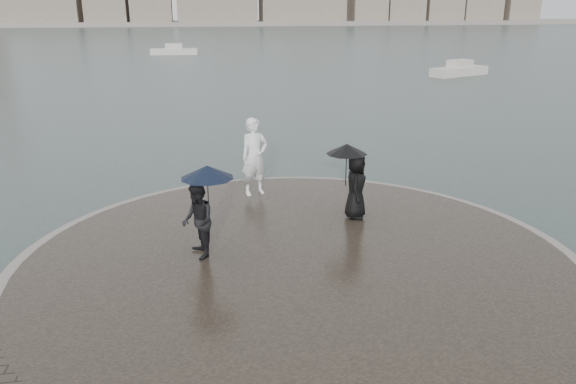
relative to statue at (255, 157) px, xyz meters
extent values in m
plane|color=#2B3835|center=(0.43, -8.02, -1.48)|extent=(400.00, 400.00, 0.00)
cylinder|color=gray|center=(0.43, -4.52, -1.32)|extent=(12.50, 12.50, 0.32)
cylinder|color=#2D261E|center=(0.43, -4.52, -1.30)|extent=(11.90, 11.90, 0.36)
imported|color=white|center=(0.00, 0.00, 0.00)|extent=(0.95, 0.77, 2.25)
imported|color=black|center=(-1.70, -4.09, -0.29)|extent=(0.78, 0.92, 1.67)
cylinder|color=black|center=(-1.45, -3.99, 0.23)|extent=(0.02, 0.02, 0.90)
cone|color=#101B31|center=(-1.45, -3.99, 0.78)|extent=(1.15, 1.15, 0.28)
imported|color=black|center=(2.34, -2.34, -0.28)|extent=(0.79, 0.96, 1.69)
cylinder|color=black|center=(2.09, -2.24, 0.18)|extent=(0.02, 0.02, 0.90)
cone|color=black|center=(2.09, -2.24, 0.70)|extent=(1.05, 1.05, 0.26)
cube|color=gray|center=(0.43, 154.98, -0.88)|extent=(260.00, 20.00, 1.20)
cube|color=gray|center=(-47.57, 151.98, 3.02)|extent=(10.00, 10.00, 9.00)
cube|color=gray|center=(-36.57, 151.98, 4.52)|extent=(12.00, 10.00, 12.00)
cube|color=gray|center=(-23.57, 151.98, 3.52)|extent=(11.00, 10.00, 10.00)
cube|color=gray|center=(-11.57, 151.98, 4.02)|extent=(11.00, 10.00, 11.00)
cube|color=gray|center=(0.43, 151.98, 3.02)|extent=(10.00, 10.00, 9.00)
cube|color=gray|center=(11.43, 151.98, 4.52)|extent=(12.00, 10.00, 12.00)
cube|color=gray|center=(24.43, 151.98, 3.52)|extent=(11.00, 10.00, 10.00)
cube|color=gray|center=(36.43, 151.98, 5.02)|extent=(13.00, 10.00, 13.00)
cube|color=gray|center=(50.43, 151.98, 3.02)|extent=(10.00, 10.00, 9.00)
cube|color=gray|center=(61.43, 151.98, 4.02)|extent=(11.00, 10.00, 11.00)
cube|color=gray|center=(73.43, 151.98, 3.52)|extent=(11.00, 10.00, 10.00)
cube|color=gray|center=(85.43, 151.98, 4.52)|extent=(12.00, 10.00, 12.00)
cube|color=gray|center=(98.43, 151.98, 3.02)|extent=(10.00, 10.00, 9.00)
cube|color=beige|center=(-3.55, 54.36, -1.23)|extent=(5.55, 1.79, 0.90)
cube|color=beige|center=(-3.55, 54.36, -0.63)|extent=(2.04, 1.27, 0.90)
cube|color=beige|center=(20.42, 29.03, -1.23)|extent=(5.67, 3.71, 0.90)
cube|color=beige|center=(20.42, 29.03, -0.63)|extent=(2.32, 1.91, 0.90)
camera|label=1|loc=(-1.67, -15.53, 4.14)|focal=35.00mm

